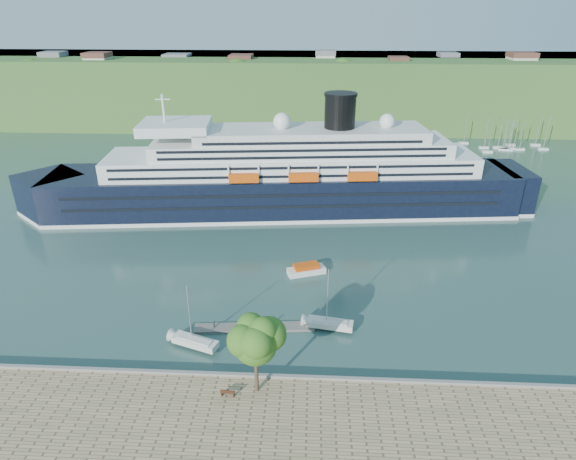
# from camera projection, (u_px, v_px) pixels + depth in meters

# --- Properties ---
(ground) EXTENTS (400.00, 400.00, 0.00)m
(ground) POSITION_uv_depth(u_px,v_px,m) (257.00, 382.00, 58.07)
(ground) COLOR #284840
(ground) RESTS_ON ground
(far_hillside) EXTENTS (400.00, 50.00, 24.00)m
(far_hillside) POSITION_uv_depth(u_px,v_px,m) (298.00, 89.00, 184.07)
(far_hillside) COLOR #2E5B24
(far_hillside) RESTS_ON ground
(quay_coping) EXTENTS (220.00, 0.50, 0.30)m
(quay_coping) POSITION_uv_depth(u_px,v_px,m) (256.00, 375.00, 57.40)
(quay_coping) COLOR slate
(quay_coping) RESTS_ON promenade
(cruise_ship) EXTENTS (113.95, 27.60, 25.35)m
(cruise_ship) POSITION_uv_depth(u_px,v_px,m) (282.00, 154.00, 101.36)
(cruise_ship) COLOR black
(cruise_ship) RESTS_ON ground
(park_bench) EXTENTS (1.70, 0.78, 1.06)m
(park_bench) POSITION_uv_depth(u_px,v_px,m) (228.00, 392.00, 54.43)
(park_bench) COLOR #4E2716
(park_bench) RESTS_ON promenade
(promenade_tree) EXTENTS (6.59, 6.59, 10.91)m
(promenade_tree) POSITION_uv_depth(u_px,v_px,m) (256.00, 352.00, 53.11)
(promenade_tree) COLOR #336119
(promenade_tree) RESTS_ON promenade
(floating_pontoon) EXTENTS (16.97, 3.57, 0.37)m
(floating_pontoon) POSITION_uv_depth(u_px,v_px,m) (254.00, 327.00, 67.50)
(floating_pontoon) COLOR slate
(floating_pontoon) RESTS_ON ground
(sailboat_white_near) EXTENTS (7.22, 4.18, 9.01)m
(sailboat_white_near) POSITION_uv_depth(u_px,v_px,m) (193.00, 319.00, 61.93)
(sailboat_white_near) COLOR silver
(sailboat_white_near) RESTS_ON ground
(sailboat_white_far) EXTENTS (7.32, 3.15, 9.16)m
(sailboat_white_far) POSITION_uv_depth(u_px,v_px,m) (331.00, 302.00, 65.52)
(sailboat_white_far) COLOR silver
(sailboat_white_far) RESTS_ON ground
(tender_launch) EXTENTS (6.83, 4.25, 1.79)m
(tender_launch) POSITION_uv_depth(u_px,v_px,m) (306.00, 269.00, 81.07)
(tender_launch) COLOR #D1490C
(tender_launch) RESTS_ON ground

